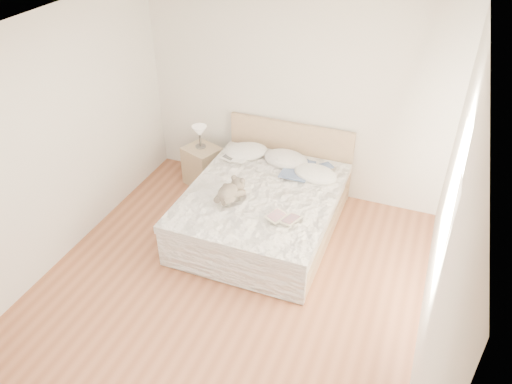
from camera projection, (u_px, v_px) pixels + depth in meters
floor at (225, 291)px, 5.38m from camera, size 4.00×4.50×0.00m
ceiling at (213, 43)px, 3.85m from camera, size 4.00×4.50×0.00m
wall_back at (294, 96)px, 6.35m from camera, size 4.00×0.02×2.70m
wall_left at (46, 149)px, 5.22m from camera, size 0.02×4.50×2.70m
wall_right at (446, 238)px, 4.02m from camera, size 0.02×4.50×2.70m
window at (449, 207)px, 4.20m from camera, size 0.02×1.30×1.10m
bed at (264, 208)px, 6.12m from camera, size 1.72×2.14×1.00m
nightstand at (203, 166)px, 6.99m from camera, size 0.56×0.53×0.56m
table_lamp at (200, 132)px, 6.74m from camera, size 0.26×0.26×0.32m
pillow_left at (246, 151)px, 6.60m from camera, size 0.71×0.65×0.18m
pillow_middle at (286, 159)px, 6.44m from camera, size 0.66×0.51×0.18m
pillow_right at (315, 174)px, 6.14m from camera, size 0.61×0.48×0.17m
blouse at (297, 169)px, 6.25m from camera, size 0.55×0.58×0.02m
photo_book at (236, 158)px, 6.49m from camera, size 0.38×0.29×0.03m
childrens_book at (283, 218)px, 5.42m from camera, size 0.40×0.33×0.02m
teddy_bear at (228, 198)px, 5.71m from camera, size 0.33×0.42×0.20m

